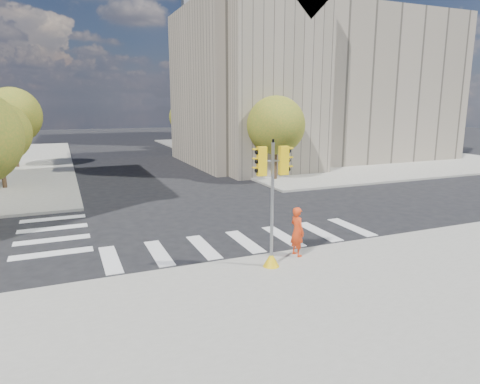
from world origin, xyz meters
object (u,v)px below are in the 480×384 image
at_px(lamp_far, 205,112).
at_px(traffic_signal, 272,214).
at_px(lamp_near, 259,116).
at_px(photographer, 297,231).

xyz_separation_m(lamp_far, traffic_signal, (-8.48, -33.20, -2.59)).
bearing_deg(lamp_near, lamp_far, 90.00).
xyz_separation_m(lamp_near, lamp_far, (0.00, 14.00, 0.00)).
bearing_deg(photographer, lamp_near, -27.82).
bearing_deg(lamp_far, photographer, -102.34).
relative_size(lamp_near, photographer, 4.42).
relative_size(lamp_far, traffic_signal, 1.86).
relative_size(lamp_near, traffic_signal, 1.86).
height_order(lamp_far, traffic_signal, lamp_far).
relative_size(traffic_signal, photographer, 2.38).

